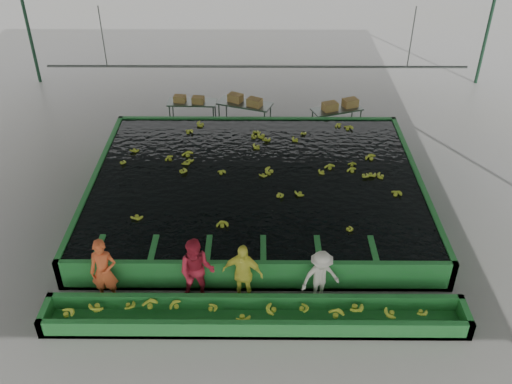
{
  "coord_description": "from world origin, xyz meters",
  "views": [
    {
      "loc": [
        0.09,
        -13.04,
        10.19
      ],
      "look_at": [
        0.0,
        0.5,
        1.0
      ],
      "focal_mm": 40.0,
      "sensor_mm": 36.0,
      "label": 1
    }
  ],
  "objects_px": {
    "worker_d": "(321,277)",
    "box_stack_mid": "(245,103)",
    "box_stack_left": "(189,102)",
    "worker_c": "(242,274)",
    "worker_a": "(104,272)",
    "packing_table_right": "(336,119)",
    "box_stack_right": "(340,108)",
    "flotation_tank": "(256,189)",
    "sorting_trough": "(255,316)",
    "worker_b": "(197,272)",
    "packing_table_left": "(193,112)",
    "packing_table_mid": "(245,114)"
  },
  "relations": [
    {
      "from": "sorting_trough",
      "to": "worker_c",
      "type": "relative_size",
      "value": 5.82
    },
    {
      "from": "sorting_trough",
      "to": "box_stack_right",
      "type": "xyz_separation_m",
      "value": [
        3.09,
        9.91,
        0.6
      ]
    },
    {
      "from": "packing_table_right",
      "to": "box_stack_right",
      "type": "height_order",
      "value": "box_stack_right"
    },
    {
      "from": "worker_a",
      "to": "box_stack_mid",
      "type": "relative_size",
      "value": 1.34
    },
    {
      "from": "worker_d",
      "to": "packing_table_left",
      "type": "distance_m",
      "value": 10.48
    },
    {
      "from": "sorting_trough",
      "to": "worker_a",
      "type": "relative_size",
      "value": 5.52
    },
    {
      "from": "worker_d",
      "to": "box_stack_mid",
      "type": "height_order",
      "value": "worker_d"
    },
    {
      "from": "worker_b",
      "to": "packing_table_right",
      "type": "distance_m",
      "value": 10.1
    },
    {
      "from": "flotation_tank",
      "to": "worker_c",
      "type": "relative_size",
      "value": 5.82
    },
    {
      "from": "packing_table_mid",
      "to": "worker_d",
      "type": "bearing_deg",
      "value": -77.7
    },
    {
      "from": "box_stack_mid",
      "to": "worker_b",
      "type": "bearing_deg",
      "value": -95.81
    },
    {
      "from": "worker_a",
      "to": "packing_table_mid",
      "type": "height_order",
      "value": "worker_a"
    },
    {
      "from": "packing_table_mid",
      "to": "box_stack_right",
      "type": "height_order",
      "value": "box_stack_right"
    },
    {
      "from": "sorting_trough",
      "to": "box_stack_right",
      "type": "bearing_deg",
      "value": 72.67
    },
    {
      "from": "packing_table_right",
      "to": "box_stack_mid",
      "type": "xyz_separation_m",
      "value": [
        -3.44,
        0.26,
        0.5
      ]
    },
    {
      "from": "worker_b",
      "to": "packing_table_right",
      "type": "height_order",
      "value": "worker_b"
    },
    {
      "from": "worker_b",
      "to": "box_stack_left",
      "type": "bearing_deg",
      "value": 99.36
    },
    {
      "from": "worker_a",
      "to": "packing_table_right",
      "type": "distance_m",
      "value": 11.25
    },
    {
      "from": "sorting_trough",
      "to": "box_stack_mid",
      "type": "height_order",
      "value": "box_stack_mid"
    },
    {
      "from": "box_stack_left",
      "to": "worker_b",
      "type": "bearing_deg",
      "value": -82.97
    },
    {
      "from": "worker_a",
      "to": "worker_c",
      "type": "distance_m",
      "value": 3.34
    },
    {
      "from": "worker_c",
      "to": "packing_table_left",
      "type": "bearing_deg",
      "value": 114.79
    },
    {
      "from": "flotation_tank",
      "to": "packing_table_left",
      "type": "xyz_separation_m",
      "value": [
        -2.48,
        5.36,
        -0.03
      ]
    },
    {
      "from": "packing_table_left",
      "to": "flotation_tank",
      "type": "bearing_deg",
      "value": -65.16
    },
    {
      "from": "flotation_tank",
      "to": "worker_a",
      "type": "distance_m",
      "value": 5.66
    },
    {
      "from": "box_stack_left",
      "to": "worker_a",
      "type": "bearing_deg",
      "value": -96.29
    },
    {
      "from": "box_stack_left",
      "to": "box_stack_mid",
      "type": "bearing_deg",
      "value": -6.81
    },
    {
      "from": "worker_a",
      "to": "worker_d",
      "type": "height_order",
      "value": "worker_a"
    },
    {
      "from": "packing_table_right",
      "to": "box_stack_left",
      "type": "height_order",
      "value": "box_stack_left"
    },
    {
      "from": "box_stack_right",
      "to": "packing_table_right",
      "type": "bearing_deg",
      "value": -162.25
    },
    {
      "from": "box_stack_left",
      "to": "box_stack_mid",
      "type": "height_order",
      "value": "box_stack_mid"
    },
    {
      "from": "worker_b",
      "to": "worker_c",
      "type": "relative_size",
      "value": 1.07
    },
    {
      "from": "worker_c",
      "to": "worker_d",
      "type": "height_order",
      "value": "worker_c"
    },
    {
      "from": "packing_table_mid",
      "to": "packing_table_right",
      "type": "xyz_separation_m",
      "value": [
        3.45,
        -0.32,
        -0.04
      ]
    },
    {
      "from": "flotation_tank",
      "to": "worker_d",
      "type": "bearing_deg",
      "value": -69.78
    },
    {
      "from": "packing_table_mid",
      "to": "packing_table_right",
      "type": "bearing_deg",
      "value": -5.28
    },
    {
      "from": "worker_d",
      "to": "packing_table_right",
      "type": "height_order",
      "value": "worker_d"
    },
    {
      "from": "worker_b",
      "to": "packing_table_mid",
      "type": "xyz_separation_m",
      "value": [
        0.94,
        9.4,
        -0.46
      ]
    },
    {
      "from": "worker_b",
      "to": "box_stack_mid",
      "type": "xyz_separation_m",
      "value": [
        0.95,
        9.34,
        0.0
      ]
    },
    {
      "from": "worker_d",
      "to": "packing_table_right",
      "type": "distance_m",
      "value": 9.19
    },
    {
      "from": "flotation_tank",
      "to": "worker_d",
      "type": "distance_m",
      "value": 4.59
    },
    {
      "from": "packing_table_right",
      "to": "worker_d",
      "type": "bearing_deg",
      "value": -98.78
    },
    {
      "from": "worker_a",
      "to": "packing_table_left",
      "type": "bearing_deg",
      "value": 83.05
    },
    {
      "from": "sorting_trough",
      "to": "box_stack_left",
      "type": "bearing_deg",
      "value": 103.98
    },
    {
      "from": "worker_c",
      "to": "box_stack_right",
      "type": "height_order",
      "value": "worker_c"
    },
    {
      "from": "worker_d",
      "to": "box_stack_right",
      "type": "relative_size",
      "value": 1.08
    },
    {
      "from": "box_stack_left",
      "to": "worker_d",
      "type": "bearing_deg",
      "value": -66.51
    },
    {
      "from": "sorting_trough",
      "to": "box_stack_mid",
      "type": "distance_m",
      "value": 10.18
    },
    {
      "from": "packing_table_left",
      "to": "packing_table_right",
      "type": "relative_size",
      "value": 1.0
    },
    {
      "from": "sorting_trough",
      "to": "worker_b",
      "type": "relative_size",
      "value": 5.44
    }
  ]
}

